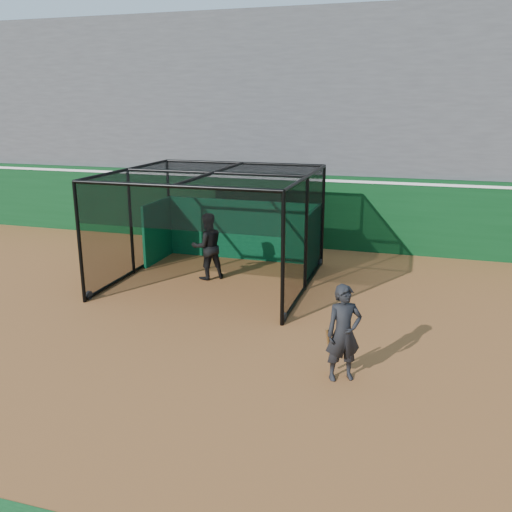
# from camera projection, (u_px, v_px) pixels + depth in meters

# --- Properties ---
(ground) EXTENTS (120.00, 120.00, 0.00)m
(ground) POSITION_uv_depth(u_px,v_px,m) (195.00, 343.00, 11.29)
(ground) COLOR #97592B
(ground) RESTS_ON ground
(outfield_wall) EXTENTS (50.00, 0.50, 2.50)m
(outfield_wall) POSITION_uv_depth(u_px,v_px,m) (290.00, 209.00, 18.78)
(outfield_wall) COLOR #0A3917
(outfield_wall) RESTS_ON ground
(grandstand) EXTENTS (50.00, 7.85, 8.95)m
(grandstand) POSITION_uv_depth(u_px,v_px,m) (313.00, 112.00, 21.38)
(grandstand) COLOR #4C4C4F
(grandstand) RESTS_ON ground
(batting_cage) EXTENTS (5.20, 5.09, 3.03)m
(batting_cage) POSITION_uv_depth(u_px,v_px,m) (214.00, 228.00, 14.81)
(batting_cage) COLOR black
(batting_cage) RESTS_ON ground
(batter) EXTENTS (1.16, 1.14, 1.89)m
(batter) POSITION_uv_depth(u_px,v_px,m) (207.00, 246.00, 15.20)
(batter) COLOR black
(batter) RESTS_ON ground
(on_deck_player) EXTENTS (0.77, 0.68, 1.78)m
(on_deck_player) POSITION_uv_depth(u_px,v_px,m) (344.00, 333.00, 9.59)
(on_deck_player) COLOR black
(on_deck_player) RESTS_ON ground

